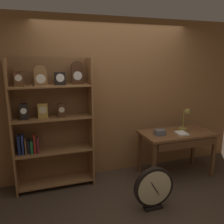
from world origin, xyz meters
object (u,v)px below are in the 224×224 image
toolbox_small (160,132)px  round_clock_large (154,188)px  workbench (178,138)px  desk_lamp (187,116)px  open_repair_manual (182,133)px  bookshelf (51,121)px

toolbox_small → round_clock_large: size_ratio=0.27×
toolbox_small → round_clock_large: (-0.45, -0.69, -0.50)m
workbench → desk_lamp: bearing=24.2°
open_repair_manual → round_clock_large: (-0.82, -0.62, -0.47)m
workbench → open_repair_manual: (0.01, -0.09, 0.11)m
desk_lamp → toolbox_small: (-0.57, -0.11, -0.19)m
desk_lamp → toolbox_small: size_ratio=2.57×
bookshelf → desk_lamp: size_ratio=4.72×
workbench → desk_lamp: 0.41m
toolbox_small → desk_lamp: bearing=11.1°
round_clock_large → bookshelf: bearing=139.7°
desk_lamp → round_clock_large: (-1.03, -0.81, -0.70)m
bookshelf → workbench: bookshelf is taller
open_repair_manual → workbench: bearing=103.7°
toolbox_small → round_clock_large: toolbox_small is taller
workbench → toolbox_small: toolbox_small is taller
bookshelf → round_clock_large: bearing=-40.3°
bookshelf → toolbox_small: bearing=-11.2°
bookshelf → toolbox_small: size_ratio=12.14×
workbench → desk_lamp: size_ratio=2.90×
open_repair_manual → round_clock_large: open_repair_manual is taller
open_repair_manual → toolbox_small: bearing=175.7°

